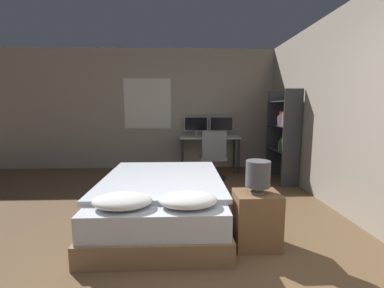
{
  "coord_description": "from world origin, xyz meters",
  "views": [
    {
      "loc": [
        -0.13,
        -1.59,
        1.38
      ],
      "look_at": [
        0.05,
        2.94,
        0.75
      ],
      "focal_mm": 24.0,
      "sensor_mm": 36.0,
      "label": 1
    }
  ],
  "objects_px": {
    "bookshelf": "(285,132)",
    "keyboard": "(210,137)",
    "bed": "(162,200)",
    "office_chair": "(213,160)",
    "bedside_lamp": "(258,174)",
    "monitor_left": "(196,125)",
    "monitor_right": "(221,125)",
    "computer_mouse": "(224,136)",
    "nightstand": "(256,220)",
    "desk": "(209,141)"
  },
  "relations": [
    {
      "from": "monitor_right",
      "to": "bookshelf",
      "type": "height_order",
      "value": "bookshelf"
    },
    {
      "from": "nightstand",
      "to": "office_chair",
      "type": "distance_m",
      "value": 2.43
    },
    {
      "from": "bedside_lamp",
      "to": "bookshelf",
      "type": "distance_m",
      "value": 2.53
    },
    {
      "from": "computer_mouse",
      "to": "bookshelf",
      "type": "bearing_deg",
      "value": -36.55
    },
    {
      "from": "computer_mouse",
      "to": "monitor_right",
      "type": "bearing_deg",
      "value": 88.87
    },
    {
      "from": "keyboard",
      "to": "monitor_right",
      "type": "bearing_deg",
      "value": 52.01
    },
    {
      "from": "monitor_left",
      "to": "bookshelf",
      "type": "distance_m",
      "value": 1.94
    },
    {
      "from": "bed",
      "to": "office_chair",
      "type": "xyz_separation_m",
      "value": [
        0.85,
        1.79,
        0.13
      ]
    },
    {
      "from": "computer_mouse",
      "to": "bookshelf",
      "type": "height_order",
      "value": "bookshelf"
    },
    {
      "from": "bed",
      "to": "keyboard",
      "type": "bearing_deg",
      "value": 70.0
    },
    {
      "from": "nightstand",
      "to": "bookshelf",
      "type": "bearing_deg",
      "value": 62.62
    },
    {
      "from": "monitor_right",
      "to": "keyboard",
      "type": "relative_size",
      "value": 1.38
    },
    {
      "from": "bed",
      "to": "nightstand",
      "type": "distance_m",
      "value": 1.18
    },
    {
      "from": "bookshelf",
      "to": "keyboard",
      "type": "bearing_deg",
      "value": 149.87
    },
    {
      "from": "nightstand",
      "to": "monitor_left",
      "type": "distance_m",
      "value": 3.47
    },
    {
      "from": "bedside_lamp",
      "to": "bed",
      "type": "bearing_deg",
      "value": 147.05
    },
    {
      "from": "bedside_lamp",
      "to": "keyboard",
      "type": "relative_size",
      "value": 0.84
    },
    {
      "from": "monitor_left",
      "to": "bed",
      "type": "bearing_deg",
      "value": -101.79
    },
    {
      "from": "monitor_left",
      "to": "keyboard",
      "type": "distance_m",
      "value": 0.52
    },
    {
      "from": "nightstand",
      "to": "computer_mouse",
      "type": "distance_m",
      "value": 3.04
    },
    {
      "from": "desk",
      "to": "office_chair",
      "type": "xyz_separation_m",
      "value": [
        -0.01,
        -0.75,
        -0.26
      ]
    },
    {
      "from": "computer_mouse",
      "to": "bookshelf",
      "type": "relative_size",
      "value": 0.04
    },
    {
      "from": "office_chair",
      "to": "bookshelf",
      "type": "height_order",
      "value": "bookshelf"
    },
    {
      "from": "keyboard",
      "to": "bookshelf",
      "type": "height_order",
      "value": "bookshelf"
    },
    {
      "from": "monitor_left",
      "to": "monitor_right",
      "type": "distance_m",
      "value": 0.58
    },
    {
      "from": "monitor_right",
      "to": "keyboard",
      "type": "xyz_separation_m",
      "value": [
        -0.29,
        -0.37,
        -0.24
      ]
    },
    {
      "from": "nightstand",
      "to": "monitor_right",
      "type": "distance_m",
      "value": 3.44
    },
    {
      "from": "bed",
      "to": "keyboard",
      "type": "relative_size",
      "value": 5.4
    },
    {
      "from": "bookshelf",
      "to": "monitor_left",
      "type": "bearing_deg",
      "value": 144.71
    },
    {
      "from": "office_chair",
      "to": "keyboard",
      "type": "bearing_deg",
      "value": 88.93
    },
    {
      "from": "monitor_right",
      "to": "computer_mouse",
      "type": "bearing_deg",
      "value": -91.13
    },
    {
      "from": "bedside_lamp",
      "to": "monitor_left",
      "type": "distance_m",
      "value": 3.4
    },
    {
      "from": "bedside_lamp",
      "to": "bookshelf",
      "type": "xyz_separation_m",
      "value": [
        1.16,
        2.24,
        0.21
      ]
    },
    {
      "from": "nightstand",
      "to": "keyboard",
      "type": "xyz_separation_m",
      "value": [
        -0.13,
        2.99,
        0.5
      ]
    },
    {
      "from": "keyboard",
      "to": "bookshelf",
      "type": "distance_m",
      "value": 1.51
    },
    {
      "from": "desk",
      "to": "computer_mouse",
      "type": "distance_m",
      "value": 0.36
    },
    {
      "from": "bedside_lamp",
      "to": "monitor_left",
      "type": "bearing_deg",
      "value": 97.12
    },
    {
      "from": "bed",
      "to": "keyboard",
      "type": "xyz_separation_m",
      "value": [
        0.86,
        2.35,
        0.51
      ]
    },
    {
      "from": "bedside_lamp",
      "to": "desk",
      "type": "relative_size",
      "value": 0.25
    },
    {
      "from": "bed",
      "to": "bedside_lamp",
      "type": "relative_size",
      "value": 6.41
    },
    {
      "from": "desk",
      "to": "monitor_right",
      "type": "relative_size",
      "value": 2.47
    },
    {
      "from": "nightstand",
      "to": "bedside_lamp",
      "type": "height_order",
      "value": "bedside_lamp"
    },
    {
      "from": "nightstand",
      "to": "monitor_right",
      "type": "height_order",
      "value": "monitor_right"
    },
    {
      "from": "bedside_lamp",
      "to": "desk",
      "type": "xyz_separation_m",
      "value": [
        -0.13,
        3.17,
        -0.09
      ]
    },
    {
      "from": "office_chair",
      "to": "bookshelf",
      "type": "xyz_separation_m",
      "value": [
        1.3,
        -0.19,
        0.56
      ]
    },
    {
      "from": "nightstand",
      "to": "desk",
      "type": "relative_size",
      "value": 0.43
    },
    {
      "from": "nightstand",
      "to": "monitor_left",
      "type": "bearing_deg",
      "value": 97.12
    },
    {
      "from": "bed",
      "to": "desk",
      "type": "bearing_deg",
      "value": 71.34
    },
    {
      "from": "bedside_lamp",
      "to": "monitor_left",
      "type": "height_order",
      "value": "monitor_left"
    },
    {
      "from": "nightstand",
      "to": "monitor_left",
      "type": "xyz_separation_m",
      "value": [
        -0.42,
        3.36,
        0.74
      ]
    }
  ]
}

